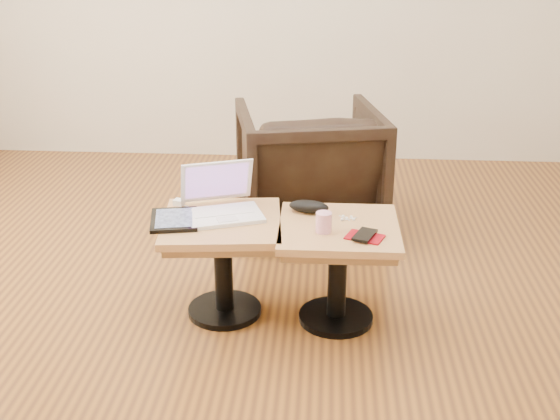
# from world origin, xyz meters

# --- Properties ---
(side_table_left) EXTENTS (0.53, 0.53, 0.44)m
(side_table_left) POSITION_xyz_m (-0.08, 0.00, 0.33)
(side_table_left) COLOR black
(side_table_left) RESTS_ON ground
(side_table_right) EXTENTS (0.49, 0.49, 0.44)m
(side_table_right) POSITION_xyz_m (0.41, -0.03, 0.33)
(side_table_right) COLOR black
(side_table_right) RESTS_ON ground
(laptop) EXTENTS (0.39, 0.38, 0.21)m
(laptop) POSITION_xyz_m (-0.09, 0.07, 0.49)
(laptop) COLOR white
(laptop) RESTS_ON side_table_left
(tablet) EXTENTS (0.23, 0.27, 0.02)m
(tablet) POSITION_xyz_m (-0.27, -0.03, 0.45)
(tablet) COLOR black
(tablet) RESTS_ON side_table_left
(charging_adapter) EXTENTS (0.05, 0.05, 0.02)m
(charging_adapter) POSITION_xyz_m (-0.29, 0.15, 0.46)
(charging_adapter) COLOR white
(charging_adapter) RESTS_ON side_table_left
(glasses_case) EXTENTS (0.18, 0.10, 0.05)m
(glasses_case) POSITION_xyz_m (0.28, 0.11, 0.47)
(glasses_case) COLOR black
(glasses_case) RESTS_ON side_table_right
(striped_cup) EXTENTS (0.08, 0.08, 0.08)m
(striped_cup) POSITION_xyz_m (0.35, -0.09, 0.49)
(striped_cup) COLOR #D64887
(striped_cup) RESTS_ON side_table_right
(earbuds_tangle) EXTENTS (0.07, 0.05, 0.01)m
(earbuds_tangle) POSITION_xyz_m (0.44, 0.04, 0.45)
(earbuds_tangle) COLOR white
(earbuds_tangle) RESTS_ON side_table_right
(phone_on_sleeve) EXTENTS (0.17, 0.14, 0.02)m
(phone_on_sleeve) POSITION_xyz_m (0.51, -0.14, 0.45)
(phone_on_sleeve) COLOR #6E030A
(phone_on_sleeve) RESTS_ON side_table_right
(armchair) EXTENTS (0.88, 0.89, 0.69)m
(armchair) POSITION_xyz_m (0.26, 0.97, 0.35)
(armchair) COLOR black
(armchair) RESTS_ON ground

